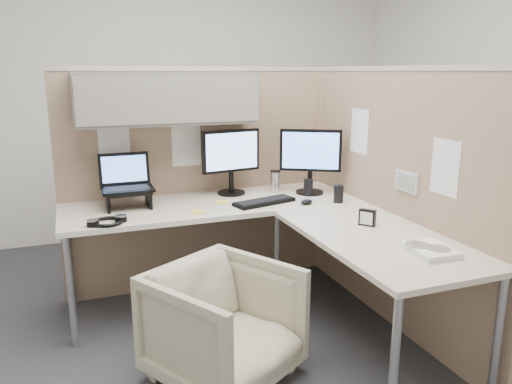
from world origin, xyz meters
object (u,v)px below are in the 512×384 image
object	(u,v)px
desk	(267,221)
keyboard	(264,202)
monitor_left	(231,157)
office_chair	(224,319)

from	to	relation	value
desk	keyboard	size ratio (longest dim) A/B	4.67
desk	monitor_left	size ratio (longest dim) A/B	4.29
office_chair	monitor_left	size ratio (longest dim) A/B	1.45
desk	keyboard	distance (m)	0.28
office_chair	keyboard	bearing A→B (deg)	24.47
monitor_left	keyboard	size ratio (longest dim) A/B	1.09
office_chair	keyboard	distance (m)	0.99
desk	office_chair	xyz separation A→B (m)	(-0.43, -0.48, -0.35)
office_chair	desk	bearing A→B (deg)	17.58
office_chair	keyboard	world-z (taller)	keyboard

